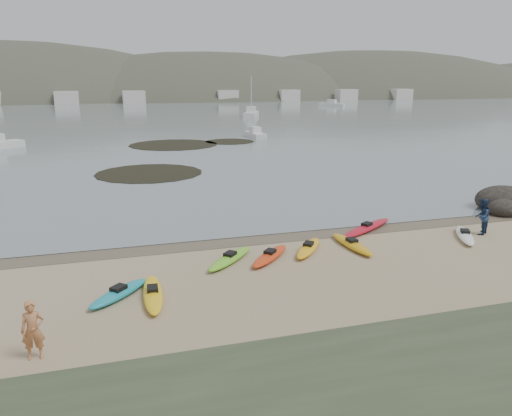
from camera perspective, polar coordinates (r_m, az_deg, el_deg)
name	(u,v)px	position (r m, az deg, el deg)	size (l,w,h in m)	color
ground	(256,236)	(25.71, 0.00, -3.24)	(600.00, 600.00, 0.00)	tan
wet_sand	(258,238)	(25.43, 0.19, -3.43)	(60.00, 60.00, 0.00)	brown
water	(116,92)	(323.63, -15.68, 12.69)	(1200.00, 1200.00, 0.00)	slate
kayaks	(300,253)	(22.91, 5.03, -5.11)	(19.42, 8.63, 0.34)	teal
person_west	(33,330)	(16.02, -24.14, -12.62)	(0.65, 0.43, 1.78)	#C27D4D
person_east	(482,217)	(28.29, 24.41, -0.90)	(0.92, 0.72, 1.90)	navy
rock_cluster	(512,205)	(34.97, 27.23, 0.33)	(5.21, 3.82, 1.73)	black
kelp_mats	(178,152)	(55.84, -8.94, 6.35)	(19.41, 28.11, 0.04)	black
moored_boats	(157,116)	(102.60, -11.25, 10.24)	(102.17, 77.78, 1.24)	silver
far_hills	(217,134)	(223.58, -4.51, 8.45)	(550.00, 135.00, 80.00)	#384235
far_town	(147,97)	(169.06, -12.40, 12.28)	(199.00, 5.00, 4.00)	beige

